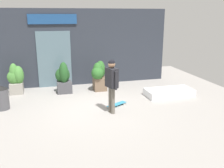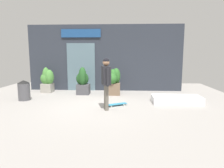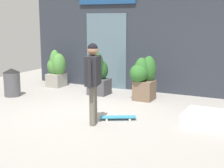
{
  "view_description": "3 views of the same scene",
  "coord_description": "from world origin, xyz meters",
  "px_view_note": "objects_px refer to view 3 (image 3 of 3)",
  "views": [
    {
      "loc": [
        -1.6,
        -7.98,
        3.14
      ],
      "look_at": [
        0.56,
        0.04,
        0.82
      ],
      "focal_mm": 39.9,
      "sensor_mm": 36.0,
      "label": 1
    },
    {
      "loc": [
        0.96,
        -7.3,
        1.93
      ],
      "look_at": [
        0.56,
        0.04,
        0.82
      ],
      "focal_mm": 32.34,
      "sensor_mm": 36.0,
      "label": 2
    },
    {
      "loc": [
        3.88,
        -6.56,
        2.27
      ],
      "look_at": [
        0.56,
        0.04,
        0.82
      ],
      "focal_mm": 52.97,
      "sensor_mm": 36.0,
      "label": 3
    }
  ],
  "objects_px": {
    "planter_box_left": "(99,73)",
    "planter_box_right": "(143,76)",
    "trash_bin": "(12,82)",
    "planter_box_mid": "(56,68)",
    "skateboard": "(118,117)",
    "skateboarder": "(93,75)"
  },
  "relations": [
    {
      "from": "planter_box_mid",
      "to": "trash_bin",
      "type": "bearing_deg",
      "value": -100.44
    },
    {
      "from": "trash_bin",
      "to": "planter_box_left",
      "type": "bearing_deg",
      "value": 31.99
    },
    {
      "from": "planter_box_right",
      "to": "planter_box_mid",
      "type": "relative_size",
      "value": 1.0
    },
    {
      "from": "trash_bin",
      "to": "skateboard",
      "type": "bearing_deg",
      "value": -10.75
    },
    {
      "from": "skateboarder",
      "to": "planter_box_mid",
      "type": "bearing_deg",
      "value": 121.36
    },
    {
      "from": "planter_box_mid",
      "to": "planter_box_right",
      "type": "bearing_deg",
      "value": -7.88
    },
    {
      "from": "skateboarder",
      "to": "planter_box_left",
      "type": "bearing_deg",
      "value": 101.76
    },
    {
      "from": "skateboard",
      "to": "planter_box_left",
      "type": "height_order",
      "value": "planter_box_left"
    },
    {
      "from": "skateboard",
      "to": "planter_box_mid",
      "type": "distance_m",
      "value": 4.39
    },
    {
      "from": "planter_box_right",
      "to": "skateboard",
      "type": "bearing_deg",
      "value": -84.57
    },
    {
      "from": "skateboard",
      "to": "planter_box_right",
      "type": "bearing_deg",
      "value": 66.11
    },
    {
      "from": "planter_box_left",
      "to": "planter_box_mid",
      "type": "relative_size",
      "value": 1.04
    },
    {
      "from": "planter_box_right",
      "to": "planter_box_left",
      "type": "bearing_deg",
      "value": 177.94
    },
    {
      "from": "planter_box_left",
      "to": "planter_box_right",
      "type": "xyz_separation_m",
      "value": [
        1.48,
        -0.05,
        0.03
      ]
    },
    {
      "from": "skateboard",
      "to": "planter_box_mid",
      "type": "relative_size",
      "value": 0.65
    },
    {
      "from": "planter_box_left",
      "to": "trash_bin",
      "type": "relative_size",
      "value": 1.55
    },
    {
      "from": "planter_box_left",
      "to": "skateboard",
      "type": "bearing_deg",
      "value": -51.66
    },
    {
      "from": "skateboarder",
      "to": "planter_box_right",
      "type": "bearing_deg",
      "value": 72.04
    },
    {
      "from": "skateboarder",
      "to": "planter_box_mid",
      "type": "distance_m",
      "value": 4.47
    },
    {
      "from": "skateboarder",
      "to": "planter_box_mid",
      "type": "xyz_separation_m",
      "value": [
        -3.22,
        3.07,
        -0.48
      ]
    },
    {
      "from": "skateboard",
      "to": "trash_bin",
      "type": "height_order",
      "value": "trash_bin"
    },
    {
      "from": "skateboarder",
      "to": "skateboard",
      "type": "xyz_separation_m",
      "value": [
        0.33,
        0.55,
        -1.04
      ]
    }
  ]
}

